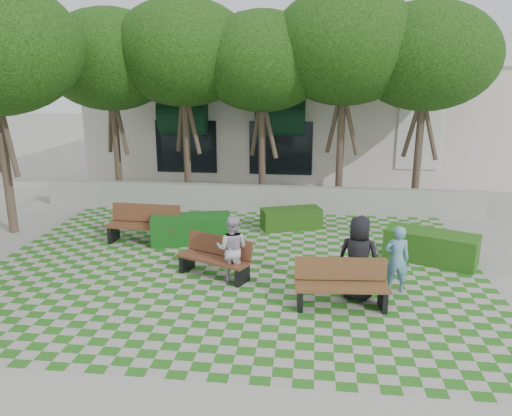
# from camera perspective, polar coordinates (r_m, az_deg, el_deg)

# --- Properties ---
(ground) EXTENTS (90.00, 90.00, 0.00)m
(ground) POSITION_cam_1_polar(r_m,az_deg,el_deg) (11.47, -3.41, -8.67)
(ground) COLOR gray
(ground) RESTS_ON ground
(lawn) EXTENTS (12.00, 12.00, 0.00)m
(lawn) POSITION_cam_1_polar(r_m,az_deg,el_deg) (12.37, -2.59, -6.78)
(lawn) COLOR #2B721E
(lawn) RESTS_ON ground
(retaining_wall) EXTENTS (15.00, 0.36, 0.90)m
(retaining_wall) POSITION_cam_1_polar(r_m,az_deg,el_deg) (17.14, 0.20, 1.11)
(retaining_wall) COLOR #9E9B93
(retaining_wall) RESTS_ON ground
(bench_east) EXTENTS (1.93, 0.77, 0.99)m
(bench_east) POSITION_cam_1_polar(r_m,az_deg,el_deg) (10.39, 9.72, -8.65)
(bench_east) COLOR brown
(bench_east) RESTS_ON ground
(bench_mid) EXTENTS (1.87, 1.27, 0.94)m
(bench_mid) POSITION_cam_1_polar(r_m,az_deg,el_deg) (11.75, -4.66, -5.70)
(bench_mid) COLOR #572F1D
(bench_mid) RESTS_ON ground
(bench_west) EXTENTS (2.04, 0.77, 1.05)m
(bench_west) POSITION_cam_1_polar(r_m,az_deg,el_deg) (14.34, -12.68, -1.88)
(bench_west) COLOR #59311E
(bench_west) RESTS_ON ground
(hedge_east) EXTENTS (2.38, 1.72, 0.77)m
(hedge_east) POSITION_cam_1_polar(r_m,az_deg,el_deg) (13.38, 19.36, -4.20)
(hedge_east) COLOR #204F15
(hedge_east) RESTS_ON ground
(hedge_midright) EXTENTS (1.94, 1.28, 0.63)m
(hedge_midright) POSITION_cam_1_polar(r_m,az_deg,el_deg) (15.30, 4.05, -1.20)
(hedge_midright) COLOR #1F4713
(hedge_midright) RESTS_ON ground
(hedge_midleft) EXTENTS (2.35, 1.42, 0.77)m
(hedge_midleft) POSITION_cam_1_polar(r_m,az_deg,el_deg) (14.14, -7.42, -2.40)
(hedge_midleft) COLOR #134716
(hedge_midleft) RESTS_ON ground
(person_blue) EXTENTS (0.57, 0.39, 1.50)m
(person_blue) POSITION_cam_1_polar(r_m,az_deg,el_deg) (11.24, 15.78, -5.64)
(person_blue) COLOR #69A0C0
(person_blue) RESTS_ON ground
(person_dark) EXTENTS (1.01, 0.81, 1.81)m
(person_dark) POSITION_cam_1_polar(r_m,az_deg,el_deg) (10.67, 11.62, -5.60)
(person_dark) COLOR black
(person_dark) RESTS_ON ground
(person_white) EXTENTS (0.80, 0.65, 1.54)m
(person_white) POSITION_cam_1_polar(r_m,az_deg,el_deg) (11.38, -2.75, -4.66)
(person_white) COLOR silver
(person_white) RESTS_ON ground
(tree_row) EXTENTS (17.70, 13.40, 7.41)m
(tree_row) POSITION_cam_1_polar(r_m,az_deg,el_deg) (16.70, -6.54, 17.02)
(tree_row) COLOR #47382B
(tree_row) RESTS_ON ground
(building) EXTENTS (18.00, 8.92, 5.15)m
(building) POSITION_cam_1_polar(r_m,az_deg,el_deg) (24.50, 4.56, 10.27)
(building) COLOR beige
(building) RESTS_ON ground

